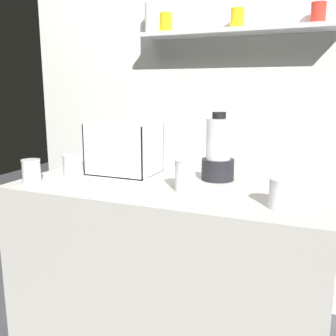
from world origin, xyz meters
The scene contains 8 objects.
counter centered at (0.00, 0.00, 0.45)m, with size 1.40×0.64×0.90m, color beige.
back_wall_unit centered at (0.00, 0.77, 1.26)m, with size 2.60×0.24×2.50m.
carrot_display_bin centered at (-0.31, 0.16, 0.98)m, with size 0.33×0.25×0.25m.
blender_pitcher centered at (0.17, 0.19, 1.03)m, with size 0.15×0.15×0.32m.
juice_cup_carrot_far_left centered at (-0.60, -0.20, 0.95)m, with size 0.09×0.09×0.11m.
juice_cup_mango_left centered at (-0.41, -0.14, 0.96)m, with size 0.08×0.08×0.13m.
juice_cup_pomegranate_middle centered at (0.10, -0.05, 0.96)m, with size 0.09×0.09×0.14m.
juice_cup_carrot_right centered at (0.51, -0.14, 0.95)m, with size 0.09×0.09×0.11m.
Camera 1 is at (0.64, -1.53, 1.33)m, focal length 40.90 mm.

